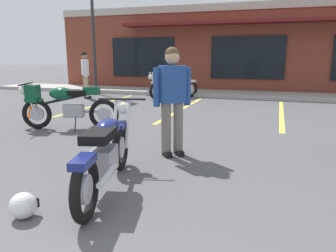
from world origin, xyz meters
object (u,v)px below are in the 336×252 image
helmet_on_pavement (23,205)px  traffic_cone (32,107)px  person_in_black_shirt (172,95)px  person_in_shorts_foreground (85,72)px  parking_lot_lamp_post (91,17)px  motorcycle_foreground_classic (106,152)px  motorcycle_silver_naked (174,86)px  motorcycle_blue_standard (64,104)px

helmet_on_pavement → traffic_cone: 5.74m
person_in_black_shirt → traffic_cone: size_ratio=3.16×
person_in_shorts_foreground → parking_lot_lamp_post: size_ratio=0.37×
parking_lot_lamp_post → helmet_on_pavement: bearing=-62.9°
person_in_shorts_foreground → parking_lot_lamp_post: bearing=108.2°
motorcycle_foreground_classic → person_in_shorts_foreground: 8.61m
motorcycle_foreground_classic → parking_lot_lamp_post: 10.19m
traffic_cone → motorcycle_silver_naked: bearing=62.1°
motorcycle_blue_standard → person_in_shorts_foreground: 5.12m
motorcycle_foreground_classic → motorcycle_blue_standard: 3.58m
person_in_shorts_foreground → helmet_on_pavement: size_ratio=6.44×
person_in_shorts_foreground → parking_lot_lamp_post: parking_lot_lamp_post is taller
traffic_cone → motorcycle_blue_standard: bearing=-29.4°
motorcycle_foreground_classic → traffic_cone: motorcycle_foreground_classic is taller
parking_lot_lamp_post → person_in_shorts_foreground: bearing=-71.8°
helmet_on_pavement → traffic_cone: traffic_cone is taller
motorcycle_foreground_classic → person_in_black_shirt: size_ratio=1.24×
motorcycle_silver_naked → parking_lot_lamp_post: bearing=174.3°
motorcycle_silver_naked → traffic_cone: (-2.39, -4.50, -0.20)m
motorcycle_blue_standard → traffic_cone: size_ratio=3.87×
motorcycle_silver_naked → person_in_black_shirt: (2.02, -6.50, 0.49)m
traffic_cone → person_in_shorts_foreground: bearing=100.6°
traffic_cone → helmet_on_pavement: bearing=-50.3°
person_in_black_shirt → person_in_shorts_foreground: (-5.08, 5.60, 0.00)m
traffic_cone → parking_lot_lamp_post: 5.67m
person_in_shorts_foreground → parking_lot_lamp_post: (-0.41, 1.25, 2.05)m
motorcycle_foreground_classic → motorcycle_silver_naked: same height
motorcycle_foreground_classic → person_in_black_shirt: bearing=78.9°
motorcycle_foreground_classic → parking_lot_lamp_post: bearing=121.7°
helmet_on_pavement → person_in_black_shirt: bearing=73.0°
helmet_on_pavement → motorcycle_blue_standard: bearing=119.9°
motorcycle_silver_naked → helmet_on_pavement: (1.28, -8.92, -0.33)m
motorcycle_foreground_classic → motorcycle_silver_naked: bearing=102.0°
motorcycle_foreground_classic → parking_lot_lamp_post: (-5.19, 8.40, 2.54)m
motorcycle_blue_standard → person_in_black_shirt: (2.74, -1.07, 0.42)m
person_in_black_shirt → helmet_on_pavement: person_in_black_shirt is taller
person_in_black_shirt → traffic_cone: bearing=155.5°
motorcycle_blue_standard → motorcycle_foreground_classic: bearing=-47.0°
motorcycle_silver_naked → traffic_cone: size_ratio=3.33×
motorcycle_silver_naked → person_in_black_shirt: 6.82m
motorcycle_blue_standard → person_in_shorts_foreground: person_in_shorts_foreground is taller
person_in_shorts_foreground → parking_lot_lamp_post: 2.44m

